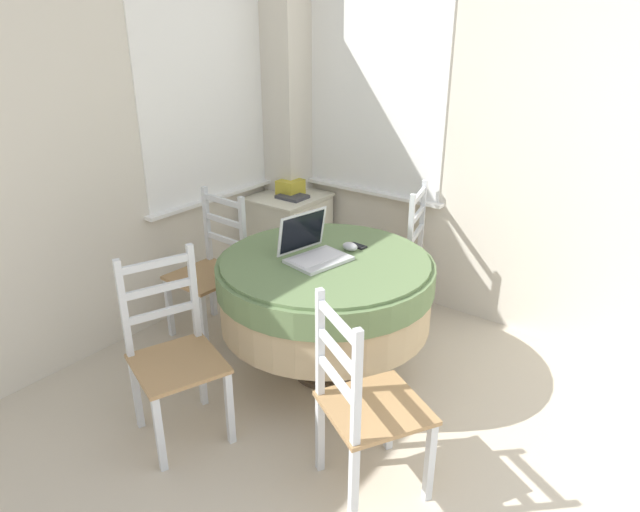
# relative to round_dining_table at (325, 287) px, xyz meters

# --- Properties ---
(corner_room_shell) EXTENTS (4.26, 5.23, 2.55)m
(corner_room_shell) POSITION_rel_round_dining_table_xyz_m (0.38, 0.05, 0.71)
(corner_room_shell) COLOR beige
(corner_room_shell) RESTS_ON ground_plane
(round_dining_table) EXTENTS (1.21, 1.21, 0.74)m
(round_dining_table) POSITION_rel_round_dining_table_xyz_m (0.00, 0.00, 0.00)
(round_dining_table) COLOR #4C3D2D
(round_dining_table) RESTS_ON ground_plane
(laptop) EXTENTS (0.37, 0.34, 0.25)m
(laptop) POSITION_rel_round_dining_table_xyz_m (-0.04, 0.06, 0.22)
(laptop) COLOR silver
(laptop) RESTS_ON round_dining_table
(computer_mouse) EXTENTS (0.06, 0.09, 0.05)m
(computer_mouse) POSITION_rel_round_dining_table_xyz_m (0.18, -0.04, 0.19)
(computer_mouse) COLOR silver
(computer_mouse) RESTS_ON round_dining_table
(cell_phone) EXTENTS (0.06, 0.11, 0.01)m
(cell_phone) POSITION_rel_round_dining_table_xyz_m (0.25, -0.04, 0.18)
(cell_phone) COLOR black
(cell_phone) RESTS_ON round_dining_table
(dining_chair_near_back_window) EXTENTS (0.43, 0.42, 0.94)m
(dining_chair_near_back_window) POSITION_rel_round_dining_table_xyz_m (-0.04, 0.89, -0.13)
(dining_chair_near_back_window) COLOR #A87F51
(dining_chair_near_back_window) RESTS_ON ground_plane
(dining_chair_near_right_window) EXTENTS (0.50, 0.51, 0.94)m
(dining_chair_near_right_window) POSITION_rel_round_dining_table_xyz_m (0.90, 0.07, -0.13)
(dining_chair_near_right_window) COLOR #A87F51
(dining_chair_near_right_window) RESTS_ON ground_plane
(dining_chair_camera_near) EXTENTS (0.56, 0.56, 0.94)m
(dining_chair_camera_near) POSITION_rel_round_dining_table_xyz_m (-0.61, -0.67, -0.13)
(dining_chair_camera_near) COLOR #A87F51
(dining_chair_camera_near) RESTS_ON ground_plane
(dining_chair_left_flank) EXTENTS (0.52, 0.53, 0.94)m
(dining_chair_left_flank) POSITION_rel_round_dining_table_xyz_m (-0.85, 0.29, -0.13)
(dining_chair_left_flank) COLOR #A87F51
(dining_chair_left_flank) RESTS_ON ground_plane
(corner_cabinet) EXTENTS (0.55, 0.50, 0.70)m
(corner_cabinet) POSITION_rel_round_dining_table_xyz_m (0.89, 1.01, -0.22)
(corner_cabinet) COLOR silver
(corner_cabinet) RESTS_ON ground_plane
(storage_box) EXTENTS (0.18, 0.16, 0.11)m
(storage_box) POSITION_rel_round_dining_table_xyz_m (0.93, 1.02, 0.18)
(storage_box) COLOR gold
(storage_box) RESTS_ON corner_cabinet
(book_on_cabinet) EXTENTS (0.17, 0.21, 0.02)m
(book_on_cabinet) POSITION_rel_round_dining_table_xyz_m (0.86, 0.95, 0.14)
(book_on_cabinet) COLOR #3F3F44
(book_on_cabinet) RESTS_ON corner_cabinet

